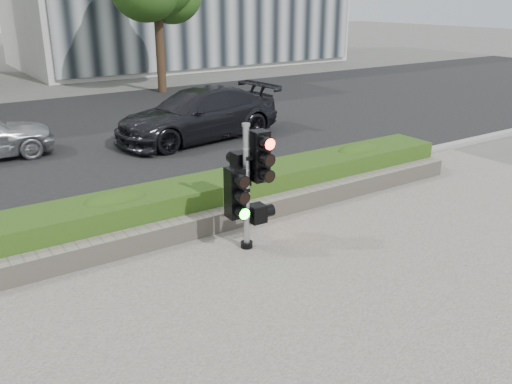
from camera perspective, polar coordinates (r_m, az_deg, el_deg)
ground at (r=7.79m, az=0.94°, el=-9.44°), size 120.00×120.00×0.00m
sidewalk at (r=6.25m, az=14.81°, el=-18.44°), size 16.00×11.00×0.03m
road at (r=16.49m, az=-19.31°, el=5.48°), size 60.00×13.00×0.02m
curb at (r=10.26m, az=-9.11°, el=-1.82°), size 60.00×0.25×0.12m
stone_wall at (r=9.17m, az=-5.83°, el=-3.44°), size 12.00×0.32×0.34m
hedge at (r=9.64m, az=-7.70°, el=-1.22°), size 12.00×1.00×0.68m
traffic_signal at (r=8.33m, az=-0.97°, el=1.23°), size 0.70×0.52×2.02m
car_dark at (r=15.27m, az=-6.12°, el=8.14°), size 5.01×2.49×1.40m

